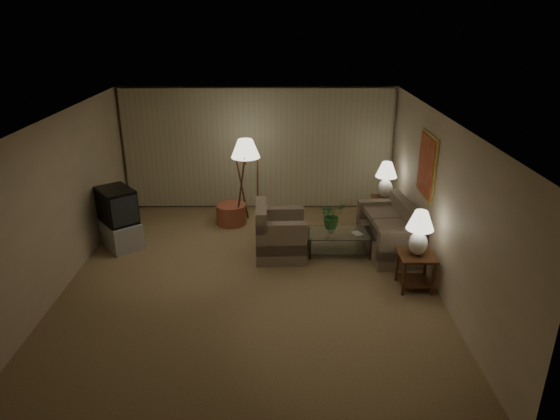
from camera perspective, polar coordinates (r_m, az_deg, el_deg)
The scene contains 16 objects.
ground at distance 8.41m, azimuth -3.33°, elevation -8.04°, with size 7.00×7.00×0.00m, color tan.
room_shell at distance 9.13m, azimuth -2.93°, elevation 6.33°, with size 6.04×7.02×2.72m.
sofa at distance 9.45m, azimuth 12.31°, elevation -2.56°, with size 1.78×1.11×0.73m.
armchair at distance 9.04m, azimuth 0.05°, elevation -2.95°, with size 1.00×0.95×0.79m.
side_table_near at distance 8.29m, azimuth 15.24°, elevation -6.05°, with size 0.56×0.56×0.60m.
side_table_far at distance 10.59m, azimuth 11.76°, elevation 0.41°, with size 0.49×0.41×0.60m.
table_lamp_near at distance 8.02m, azimuth 15.67°, elevation -2.12°, with size 0.43×0.43×0.74m.
table_lamp_far at distance 10.38m, azimuth 12.03°, elevation 3.74°, with size 0.44×0.44×0.75m.
coffee_table at distance 9.24m, azimuth 6.75°, elevation -3.33°, with size 1.22×0.67×0.41m.
tv_cabinet at distance 9.96m, azimuth -17.78°, elevation -2.55°, with size 1.00×1.05×0.50m, color #A5A5A8.
crt_tv at distance 9.75m, azimuth -18.16°, elevation 0.52°, with size 0.89×0.92×0.64m, color black.
floor_lamp at distance 10.28m, azimuth -3.87°, elevation 3.40°, with size 0.58×0.58×1.80m.
ottoman at distance 10.54m, azimuth -5.60°, elevation -0.45°, with size 0.63×0.63×0.42m, color #985033.
vase at distance 9.14m, azimuth 5.87°, elevation -2.17°, with size 0.13×0.13×0.14m, color silver.
flowers at distance 9.02m, azimuth 5.95°, elevation -0.34°, with size 0.44×0.38×0.49m, color #387E39.
book at distance 9.12m, azimuth 8.42°, elevation -2.77°, with size 0.15×0.21×0.02m, color olive.
Camera 1 is at (0.47, -7.29, 4.17)m, focal length 32.00 mm.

